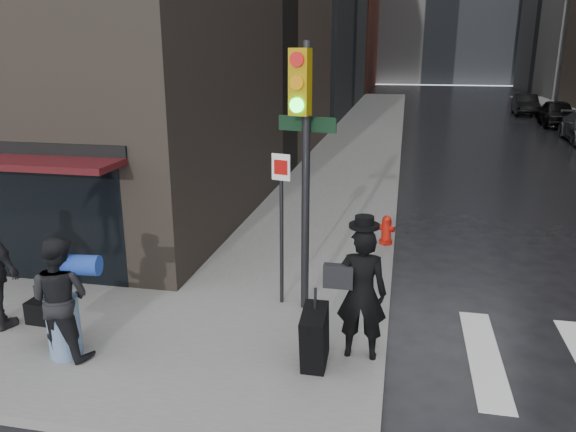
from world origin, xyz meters
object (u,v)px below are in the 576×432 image
object	(u,v)px
man_overcoat	(352,300)
fire_hydrant	(386,231)
traffic_light	(301,144)
parked_car_4	(557,113)
man_jeans	(60,297)
parked_car_5	(525,105)

from	to	relation	value
man_overcoat	fire_hydrant	world-z (taller)	man_overcoat
fire_hydrant	man_overcoat	bearing A→B (deg)	-93.53
man_overcoat	traffic_light	world-z (taller)	traffic_light
fire_hydrant	parked_car_4	bearing A→B (deg)	68.98
parked_car_4	man_jeans	bearing A→B (deg)	-110.13
man_overcoat	traffic_light	bearing A→B (deg)	-55.12
fire_hydrant	parked_car_5	bearing A→B (deg)	74.17
man_jeans	parked_car_4	xyz separation A→B (m)	(14.02, 30.76, -0.31)
man_jeans	traffic_light	size ratio (longest dim) A/B	0.41
man_jeans	traffic_light	xyz separation A→B (m)	(3.18, 2.25, 2.01)
traffic_light	parked_car_5	xyz separation A→B (m)	(10.15, 34.82, -2.39)
fire_hydrant	parked_car_4	size ratio (longest dim) A/B	0.15
fire_hydrant	parked_car_5	distance (m)	32.20
traffic_light	parked_car_4	world-z (taller)	traffic_light
man_overcoat	fire_hydrant	xyz separation A→B (m)	(0.33, 5.32, -0.63)
man_overcoat	parked_car_5	bearing A→B (deg)	-104.15
parked_car_4	traffic_light	bearing A→B (deg)	-106.45
man_overcoat	traffic_light	distance (m)	2.71
man_overcoat	fire_hydrant	distance (m)	5.37
parked_car_4	parked_car_5	distance (m)	6.35
parked_car_5	man_overcoat	bearing A→B (deg)	-100.67
parked_car_5	man_jeans	bearing A→B (deg)	-106.35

